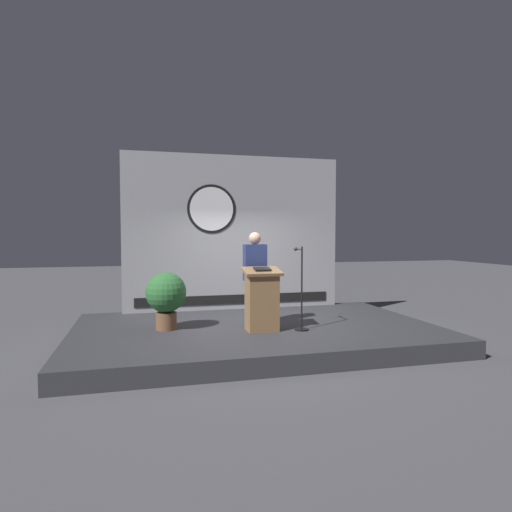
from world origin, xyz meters
TOP-DOWN VIEW (x-y plane):
  - ground_plane at (0.00, 0.00)m, footprint 40.00×40.00m
  - stage_platform at (0.00, 0.00)m, footprint 6.40×4.00m
  - banner_display at (-0.01, 1.85)m, footprint 4.78×0.12m
  - podium at (0.01, -0.41)m, footprint 0.64×0.50m
  - speaker_person at (0.01, 0.07)m, footprint 0.40×0.26m
  - microphone_stand at (0.68, -0.52)m, footprint 0.24×0.47m
  - potted_plant at (-1.58, 0.08)m, footprint 0.70×0.70m

SIDE VIEW (x-z plane):
  - ground_plane at x=0.00m, z-range 0.00..0.00m
  - stage_platform at x=0.00m, z-range 0.00..0.30m
  - microphone_stand at x=0.68m, z-range 0.08..1.52m
  - podium at x=0.01m, z-range 0.29..1.39m
  - potted_plant at x=-1.58m, z-range 0.40..1.40m
  - speaker_person at x=0.01m, z-range 0.32..2.01m
  - banner_display at x=-0.01m, z-range 0.30..3.67m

